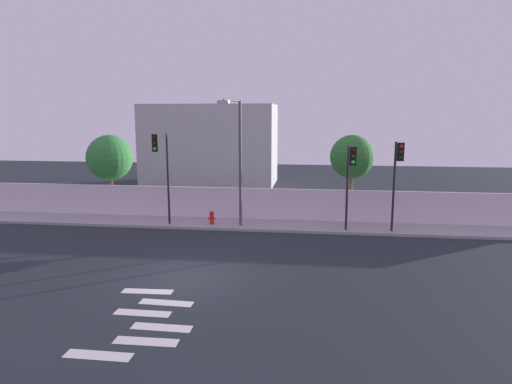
{
  "coord_description": "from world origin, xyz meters",
  "views": [
    {
      "loc": [
        4.79,
        -15.86,
        6.16
      ],
      "look_at": [
        1.9,
        6.5,
        2.25
      ],
      "focal_mm": 31.3,
      "sensor_mm": 36.0,
      "label": 1
    }
  ],
  "objects_px": {
    "roadside_tree_midleft": "(352,157)",
    "traffic_light_center": "(162,160)",
    "traffic_light_right": "(350,170)",
    "street_lamp_curbside": "(238,153)",
    "fire_hydrant": "(212,217)",
    "roadside_tree_leftmost": "(110,158)",
    "traffic_light_left": "(397,168)"
  },
  "relations": [
    {
      "from": "roadside_tree_midleft",
      "to": "traffic_light_center",
      "type": "bearing_deg",
      "value": -160.3
    },
    {
      "from": "traffic_light_right",
      "to": "traffic_light_center",
      "type": "bearing_deg",
      "value": 179.97
    },
    {
      "from": "roadside_tree_midleft",
      "to": "street_lamp_curbside",
      "type": "bearing_deg",
      "value": -153.55
    },
    {
      "from": "fire_hydrant",
      "to": "roadside_tree_leftmost",
      "type": "relative_size",
      "value": 0.15
    },
    {
      "from": "traffic_light_left",
      "to": "roadside_tree_midleft",
      "type": "relative_size",
      "value": 0.93
    },
    {
      "from": "fire_hydrant",
      "to": "roadside_tree_midleft",
      "type": "xyz_separation_m",
      "value": [
        7.77,
        2.76,
        3.18
      ]
    },
    {
      "from": "traffic_light_center",
      "to": "street_lamp_curbside",
      "type": "height_order",
      "value": "street_lamp_curbside"
    },
    {
      "from": "fire_hydrant",
      "to": "street_lamp_curbside",
      "type": "bearing_deg",
      "value": -11.82
    },
    {
      "from": "street_lamp_curbside",
      "to": "fire_hydrant",
      "type": "distance_m",
      "value": 3.97
    },
    {
      "from": "roadside_tree_leftmost",
      "to": "roadside_tree_midleft",
      "type": "bearing_deg",
      "value": 0.0
    },
    {
      "from": "roadside_tree_leftmost",
      "to": "roadside_tree_midleft",
      "type": "xyz_separation_m",
      "value": [
        14.87,
        0.0,
        0.24
      ]
    },
    {
      "from": "traffic_light_center",
      "to": "fire_hydrant",
      "type": "bearing_deg",
      "value": 20.06
    },
    {
      "from": "traffic_light_right",
      "to": "street_lamp_curbside",
      "type": "relative_size",
      "value": 0.66
    },
    {
      "from": "street_lamp_curbside",
      "to": "roadside_tree_midleft",
      "type": "height_order",
      "value": "street_lamp_curbside"
    },
    {
      "from": "traffic_light_center",
      "to": "fire_hydrant",
      "type": "relative_size",
      "value": 6.71
    },
    {
      "from": "traffic_light_right",
      "to": "roadside_tree_leftmost",
      "type": "height_order",
      "value": "roadside_tree_leftmost"
    },
    {
      "from": "street_lamp_curbside",
      "to": "traffic_light_left",
      "type": "bearing_deg",
      "value": -2.59
    },
    {
      "from": "traffic_light_center",
      "to": "roadside_tree_midleft",
      "type": "xyz_separation_m",
      "value": [
        10.22,
        3.66,
        -0.07
      ]
    },
    {
      "from": "traffic_light_center",
      "to": "roadside_tree_leftmost",
      "type": "height_order",
      "value": "traffic_light_center"
    },
    {
      "from": "roadside_tree_leftmost",
      "to": "traffic_light_right",
      "type": "bearing_deg",
      "value": -14.18
    },
    {
      "from": "street_lamp_curbside",
      "to": "roadside_tree_leftmost",
      "type": "height_order",
      "value": "street_lamp_curbside"
    },
    {
      "from": "traffic_light_right",
      "to": "roadside_tree_midleft",
      "type": "height_order",
      "value": "roadside_tree_midleft"
    },
    {
      "from": "fire_hydrant",
      "to": "roadside_tree_leftmost",
      "type": "height_order",
      "value": "roadside_tree_leftmost"
    },
    {
      "from": "roadside_tree_midleft",
      "to": "traffic_light_right",
      "type": "bearing_deg",
      "value": -95.78
    },
    {
      "from": "traffic_light_right",
      "to": "street_lamp_curbside",
      "type": "distance_m",
      "value": 5.92
    },
    {
      "from": "fire_hydrant",
      "to": "traffic_light_center",
      "type": "bearing_deg",
      "value": -159.94
    },
    {
      "from": "roadside_tree_midleft",
      "to": "traffic_light_left",
      "type": "bearing_deg",
      "value": -60.4
    },
    {
      "from": "fire_hydrant",
      "to": "traffic_light_left",
      "type": "bearing_deg",
      "value": -4.09
    },
    {
      "from": "traffic_light_left",
      "to": "street_lamp_curbside",
      "type": "relative_size",
      "value": 0.69
    },
    {
      "from": "traffic_light_center",
      "to": "roadside_tree_leftmost",
      "type": "xyz_separation_m",
      "value": [
        -4.65,
        3.66,
        -0.31
      ]
    },
    {
      "from": "traffic_light_center",
      "to": "traffic_light_left",
      "type": "bearing_deg",
      "value": 0.94
    },
    {
      "from": "traffic_light_center",
      "to": "street_lamp_curbside",
      "type": "bearing_deg",
      "value": 8.1
    }
  ]
}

